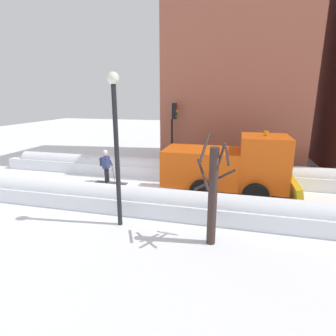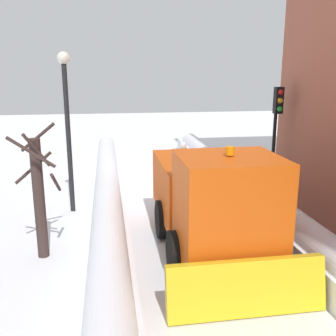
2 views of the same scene
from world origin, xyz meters
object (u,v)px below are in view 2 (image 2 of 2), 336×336
at_px(plow_truck, 211,199).
at_px(bare_tree_near, 39,194).
at_px(skier, 183,160).
at_px(street_lamp, 67,114).
at_px(traffic_light_pole, 276,123).

bearing_deg(plow_truck, bare_tree_near, -5.55).
distance_m(plow_truck, bare_tree_near, 4.35).
distance_m(plow_truck, skier, 6.53).
distance_m(skier, bare_tree_near, 7.83).
distance_m(plow_truck, street_lamp, 5.69).
bearing_deg(bare_tree_near, street_lamp, -98.03).
xyz_separation_m(street_lamp, bare_tree_near, (0.47, 3.33, -1.66)).
relative_size(traffic_light_pole, street_lamp, 0.79).
bearing_deg(street_lamp, bare_tree_near, 81.97).
xyz_separation_m(skier, street_lamp, (4.42, 2.74, 2.34)).
bearing_deg(traffic_light_pole, skier, -49.13).
height_order(street_lamp, bare_tree_near, street_lamp).
xyz_separation_m(traffic_light_pole, bare_tree_near, (7.56, 2.99, -1.25)).
relative_size(skier, traffic_light_pole, 0.43).
bearing_deg(street_lamp, skier, -148.18).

